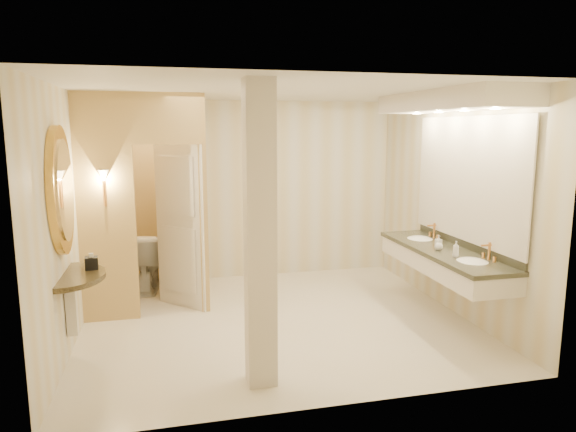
# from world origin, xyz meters

# --- Properties ---
(floor) EXTENTS (4.50, 4.50, 0.00)m
(floor) POSITION_xyz_m (0.00, 0.00, 0.00)
(floor) COLOR beige
(floor) RESTS_ON ground
(ceiling) EXTENTS (4.50, 4.50, 0.00)m
(ceiling) POSITION_xyz_m (0.00, 0.00, 2.70)
(ceiling) COLOR silver
(ceiling) RESTS_ON wall_back
(wall_back) EXTENTS (4.50, 0.02, 2.70)m
(wall_back) POSITION_xyz_m (0.00, 2.00, 1.35)
(wall_back) COLOR beige
(wall_back) RESTS_ON floor
(wall_front) EXTENTS (4.50, 0.02, 2.70)m
(wall_front) POSITION_xyz_m (0.00, -2.00, 1.35)
(wall_front) COLOR beige
(wall_front) RESTS_ON floor
(wall_left) EXTENTS (0.02, 4.00, 2.70)m
(wall_left) POSITION_xyz_m (-2.25, 0.00, 1.35)
(wall_left) COLOR beige
(wall_left) RESTS_ON floor
(wall_right) EXTENTS (0.02, 4.00, 2.70)m
(wall_right) POSITION_xyz_m (2.25, 0.00, 1.35)
(wall_right) COLOR beige
(wall_right) RESTS_ON floor
(toilet_closet) EXTENTS (1.50, 1.55, 2.70)m
(toilet_closet) POSITION_xyz_m (-1.14, 0.96, 1.39)
(toilet_closet) COLOR #DFC474
(toilet_closet) RESTS_ON floor
(wall_sconce) EXTENTS (0.14, 0.14, 0.42)m
(wall_sconce) POSITION_xyz_m (-1.93, 0.43, 1.73)
(wall_sconce) COLOR #CE8A42
(wall_sconce) RESTS_ON toilet_closet
(vanity) EXTENTS (0.75, 2.39, 2.09)m
(vanity) POSITION_xyz_m (1.98, -0.40, 1.63)
(vanity) COLOR beige
(vanity) RESTS_ON floor
(console_shelf) EXTENTS (0.95, 0.95, 1.93)m
(console_shelf) POSITION_xyz_m (-2.21, -0.53, 1.34)
(console_shelf) COLOR black
(console_shelf) RESTS_ON floor
(pillar) EXTENTS (0.26, 0.26, 2.70)m
(pillar) POSITION_xyz_m (-0.45, -1.44, 1.35)
(pillar) COLOR beige
(pillar) RESTS_ON floor
(tissue_box) EXTENTS (0.14, 0.14, 0.12)m
(tissue_box) POSITION_xyz_m (-2.00, -0.39, 0.94)
(tissue_box) COLOR black
(tissue_box) RESTS_ON console_shelf
(toilet) EXTENTS (0.56, 0.87, 0.84)m
(toilet) POSITION_xyz_m (-1.55, 1.59, 0.42)
(toilet) COLOR white
(toilet) RESTS_ON floor
(soap_bottle_a) EXTENTS (0.08, 0.08, 0.14)m
(soap_bottle_a) POSITION_xyz_m (1.94, -0.29, 0.94)
(soap_bottle_a) COLOR beige
(soap_bottle_a) RESTS_ON vanity
(soap_bottle_b) EXTENTS (0.11, 0.11, 0.12)m
(soap_bottle_b) POSITION_xyz_m (1.85, -0.45, 0.94)
(soap_bottle_b) COLOR silver
(soap_bottle_b) RESTS_ON vanity
(soap_bottle_c) EXTENTS (0.08, 0.08, 0.18)m
(soap_bottle_c) POSITION_xyz_m (1.87, -0.79, 0.97)
(soap_bottle_c) COLOR #C6B28C
(soap_bottle_c) RESTS_ON vanity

